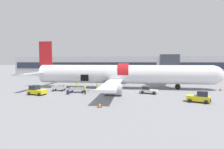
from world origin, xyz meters
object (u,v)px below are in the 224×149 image
(baggage_cart_loading, at_px, (78,90))
(ground_crew_loader_b, at_px, (85,90))
(baggage_tug_lead, at_px, (199,97))
(baggage_tug_rear, at_px, (148,90))
(baggage_tug_mid, at_px, (37,91))
(ground_crew_loader_a, at_px, (77,86))
(suitcase_on_tarmac_upright, at_px, (68,93))
(baggage_cart_queued, at_px, (59,88))
(airplane, at_px, (121,75))
(ground_crew_driver, at_px, (97,88))

(baggage_cart_loading, distance_m, ground_crew_loader_b, 2.56)
(baggage_tug_lead, height_order, baggage_tug_rear, baggage_tug_lead)
(baggage_tug_mid, relative_size, ground_crew_loader_a, 2.00)
(baggage_tug_lead, relative_size, baggage_cart_loading, 0.85)
(baggage_tug_rear, distance_m, suitcase_on_tarmac_upright, 14.47)
(baggage_cart_queued, relative_size, ground_crew_loader_a, 2.03)
(baggage_cart_loading, bearing_deg, ground_crew_loader_a, 111.81)
(airplane, relative_size, baggage_cart_queued, 11.70)
(airplane, xyz_separation_m, baggage_tug_lead, (11.94, -12.07, -2.29))
(baggage_cart_queued, bearing_deg, baggage_cart_loading, -18.58)
(baggage_cart_loading, bearing_deg, baggage_cart_queued, 161.42)
(baggage_cart_queued, bearing_deg, ground_crew_loader_a, 19.09)
(ground_crew_loader_a, relative_size, ground_crew_loader_b, 1.10)
(baggage_tug_rear, relative_size, baggage_cart_loading, 0.83)
(airplane, distance_m, baggage_cart_loading, 10.35)
(baggage_tug_mid, bearing_deg, ground_crew_loader_b, 9.73)
(suitcase_on_tarmac_upright, bearing_deg, ground_crew_driver, 32.79)
(baggage_tug_lead, height_order, suitcase_on_tarmac_upright, baggage_tug_lead)
(airplane, xyz_separation_m, baggage_cart_loading, (-7.88, -6.22, -2.52))
(baggage_tug_rear, bearing_deg, suitcase_on_tarmac_upright, -169.32)
(baggage_tug_mid, relative_size, baggage_tug_rear, 1.03)
(ground_crew_driver, bearing_deg, baggage_tug_mid, -159.57)
(baggage_cart_queued, bearing_deg, ground_crew_loader_b, -26.88)
(airplane, relative_size, baggage_cart_loading, 10.23)
(ground_crew_loader_b, bearing_deg, baggage_tug_lead, -13.06)
(baggage_tug_rear, relative_size, ground_crew_loader_a, 1.94)
(baggage_tug_mid, height_order, baggage_cart_loading, baggage_tug_mid)
(baggage_cart_loading, xyz_separation_m, ground_crew_loader_a, (-1.03, 2.56, 0.43))
(airplane, bearing_deg, baggage_tug_mid, -146.95)
(baggage_tug_mid, distance_m, baggage_tug_rear, 19.97)
(baggage_tug_mid, relative_size, ground_crew_driver, 2.10)
(ground_crew_loader_b, xyz_separation_m, suitcase_on_tarmac_upright, (-2.94, -0.67, -0.48))
(airplane, height_order, suitcase_on_tarmac_upright, airplane)
(airplane, height_order, baggage_tug_lead, airplane)
(airplane, distance_m, suitcase_on_tarmac_upright, 12.67)
(baggage_tug_rear, distance_m, ground_crew_loader_a, 14.38)
(ground_crew_loader_a, distance_m, ground_crew_driver, 5.02)
(baggage_cart_loading, xyz_separation_m, ground_crew_loader_b, (1.90, -1.69, 0.34))
(baggage_tug_lead, relative_size, suitcase_on_tarmac_upright, 4.27)
(baggage_cart_queued, bearing_deg, baggage_tug_mid, -115.92)
(baggage_tug_mid, xyz_separation_m, ground_crew_driver, (10.11, 3.77, 0.16))
(baggage_tug_mid, height_order, suitcase_on_tarmac_upright, baggage_tug_mid)
(baggage_tug_mid, bearing_deg, baggage_tug_lead, -5.90)
(baggage_tug_lead, bearing_deg, airplane, 134.68)
(baggage_tug_lead, distance_m, ground_crew_loader_b, 18.40)
(baggage_tug_mid, bearing_deg, baggage_cart_queued, 64.08)
(baggage_tug_mid, bearing_deg, suitcase_on_tarmac_upright, 8.00)
(baggage_tug_lead, bearing_deg, ground_crew_loader_b, 166.94)
(baggage_tug_rear, distance_m, ground_crew_driver, 9.57)
(baggage_tug_lead, height_order, baggage_tug_mid, baggage_tug_lead)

